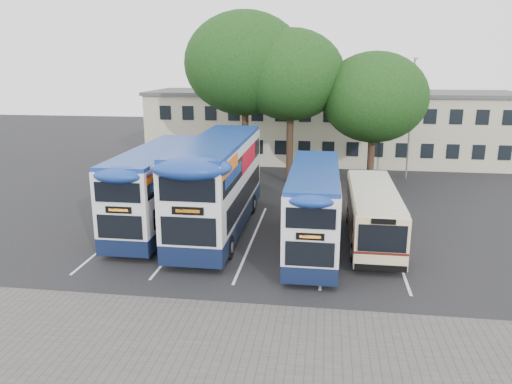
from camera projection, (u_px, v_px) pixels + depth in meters
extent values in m
plane|color=black|center=(326.00, 285.00, 20.14)|extent=(120.00, 120.00, 0.00)
cube|color=#595654|center=(261.00, 350.00, 15.61)|extent=(40.00, 6.00, 0.01)
cube|color=silver|center=(122.00, 232.00, 26.37)|extent=(0.12, 11.00, 0.01)
cube|color=silver|center=(186.00, 236.00, 25.90)|extent=(0.12, 11.00, 0.01)
cube|color=silver|center=(253.00, 239.00, 25.43)|extent=(0.12, 11.00, 0.01)
cube|color=silver|center=(322.00, 242.00, 24.96)|extent=(0.12, 11.00, 0.01)
cube|color=silver|center=(393.00, 246.00, 24.48)|extent=(0.12, 11.00, 0.01)
cube|color=#B5B092|center=(329.00, 127.00, 45.24)|extent=(32.00, 8.00, 6.00)
cube|color=#4C4C4F|center=(330.00, 93.00, 44.46)|extent=(32.40, 8.40, 0.30)
cube|color=black|center=(328.00, 149.00, 41.72)|extent=(30.00, 0.06, 1.20)
cube|color=black|center=(329.00, 115.00, 41.01)|extent=(30.00, 0.06, 1.20)
cylinder|color=gray|center=(410.00, 120.00, 37.34)|extent=(0.14, 0.14, 9.00)
cube|color=gray|center=(415.00, 58.00, 36.20)|extent=(0.12, 0.80, 0.12)
cube|color=gray|center=(416.00, 59.00, 35.83)|extent=(0.25, 0.50, 0.12)
cylinder|color=black|center=(245.00, 139.00, 37.22)|extent=(0.50, 0.50, 6.35)
ellipsoid|color=black|center=(245.00, 63.00, 35.83)|extent=(8.70, 8.70, 7.40)
cylinder|color=black|center=(290.00, 145.00, 36.26)|extent=(0.50, 0.50, 5.78)
ellipsoid|color=black|center=(291.00, 75.00, 35.00)|extent=(7.52, 7.52, 6.40)
cylinder|color=black|center=(371.00, 155.00, 35.41)|extent=(0.50, 0.50, 4.69)
ellipsoid|color=black|center=(374.00, 97.00, 34.39)|extent=(7.33, 7.33, 6.23)
cube|color=#0F1937|center=(159.00, 215.00, 27.12)|extent=(2.46, 10.32, 0.79)
cube|color=silver|center=(158.00, 180.00, 26.63)|extent=(2.46, 10.32, 3.05)
cube|color=navy|center=(156.00, 151.00, 26.24)|extent=(2.41, 10.12, 0.29)
cube|color=black|center=(160.00, 194.00, 27.13)|extent=(2.50, 9.14, 0.98)
cube|color=black|center=(157.00, 168.00, 26.46)|extent=(2.50, 9.73, 0.88)
cube|color=orange|center=(158.00, 172.00, 22.91)|extent=(0.02, 3.15, 0.54)
cube|color=black|center=(118.00, 210.00, 21.69)|extent=(1.18, 0.06, 0.29)
cylinder|color=black|center=(158.00, 202.00, 30.19)|extent=(0.29, 0.98, 0.98)
cylinder|color=black|center=(194.00, 204.00, 29.89)|extent=(0.29, 0.98, 0.98)
cylinder|color=black|center=(115.00, 238.00, 24.07)|extent=(0.29, 0.98, 0.98)
cylinder|color=black|center=(159.00, 241.00, 23.77)|extent=(0.29, 0.98, 0.98)
cube|color=#0F1937|center=(219.00, 216.00, 26.54)|extent=(2.79, 11.73, 0.89)
cube|color=silver|center=(218.00, 176.00, 25.99)|extent=(2.79, 11.73, 3.46)
cube|color=navy|center=(218.00, 142.00, 25.53)|extent=(2.74, 11.50, 0.34)
cube|color=black|center=(220.00, 192.00, 26.55)|extent=(2.83, 10.39, 1.12)
cube|color=black|center=(218.00, 162.00, 25.79)|extent=(2.83, 11.06, 1.01)
cube|color=orange|center=(230.00, 166.00, 21.75)|extent=(0.02, 3.57, 0.61)
cube|color=black|center=(188.00, 211.00, 20.37)|extent=(1.34, 0.06, 0.34)
cylinder|color=black|center=(210.00, 202.00, 30.03)|extent=(0.34, 1.12, 1.12)
cylinder|color=black|center=(252.00, 204.00, 29.69)|extent=(0.34, 1.12, 1.12)
cylinder|color=black|center=(175.00, 244.00, 23.08)|extent=(0.34, 1.12, 1.12)
cylinder|color=black|center=(228.00, 247.00, 22.73)|extent=(0.34, 1.12, 1.12)
cube|color=red|center=(249.00, 157.00, 26.94)|extent=(0.02, 4.47, 0.95)
cube|color=#0F1937|center=(313.00, 236.00, 23.98)|extent=(2.26, 9.48, 0.72)
cube|color=silver|center=(314.00, 201.00, 23.53)|extent=(2.26, 9.48, 2.80)
cube|color=navy|center=(315.00, 171.00, 23.16)|extent=(2.21, 9.29, 0.27)
cube|color=black|center=(313.00, 215.00, 23.98)|extent=(2.30, 8.39, 0.90)
cube|color=black|center=(314.00, 188.00, 23.37)|extent=(2.30, 8.94, 0.81)
cube|color=orange|center=(341.00, 196.00, 20.11)|extent=(0.02, 2.89, 0.50)
cube|color=black|center=(310.00, 237.00, 18.99)|extent=(1.08, 0.06, 0.27)
cylinder|color=black|center=(295.00, 221.00, 26.80)|extent=(0.27, 0.90, 0.90)
cylinder|color=black|center=(333.00, 223.00, 26.52)|extent=(0.27, 0.90, 0.90)
cylinder|color=black|center=(286.00, 263.00, 21.18)|extent=(0.27, 0.90, 0.90)
cylinder|color=black|center=(335.00, 266.00, 20.90)|extent=(0.27, 0.90, 0.90)
cube|color=beige|center=(373.00, 213.00, 24.89)|extent=(2.25, 8.99, 2.29)
cube|color=beige|center=(374.00, 190.00, 24.59)|extent=(2.16, 8.63, 0.18)
cube|color=black|center=(372.00, 204.00, 25.23)|extent=(2.29, 7.19, 0.81)
cube|color=#531810|center=(372.00, 221.00, 24.99)|extent=(2.28, 9.01, 0.11)
cube|color=black|center=(382.00, 239.00, 20.50)|extent=(1.98, 0.06, 1.17)
cylinder|color=black|center=(354.00, 253.00, 22.35)|extent=(0.27, 0.90, 0.90)
cylinder|color=black|center=(401.00, 255.00, 22.07)|extent=(0.27, 0.90, 0.90)
cylinder|color=black|center=(349.00, 215.00, 27.86)|extent=(0.27, 0.90, 0.90)
cylinder|color=black|center=(386.00, 217.00, 27.58)|extent=(0.27, 0.90, 0.90)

